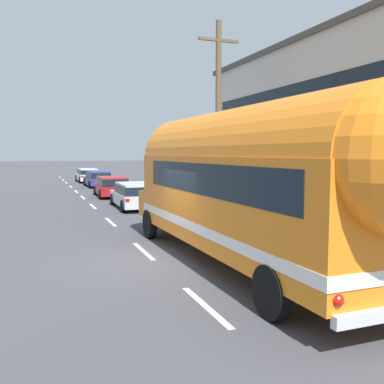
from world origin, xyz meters
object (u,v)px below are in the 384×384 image
(utility_pole, at_px, (218,119))
(car_third, at_px, (97,178))
(painted_bus, at_px, (249,180))
(car_fourth, at_px, (87,174))
(car_second, at_px, (111,185))
(car_lead, at_px, (135,194))

(utility_pole, bearing_deg, car_third, 96.03)
(utility_pole, distance_m, painted_bus, 8.17)
(car_third, relative_size, car_fourth, 0.96)
(painted_bus, xyz_separation_m, car_second, (-0.10, 19.61, -1.51))
(car_lead, xyz_separation_m, car_fourth, (0.09, 22.02, 0.01))
(car_third, xyz_separation_m, car_fourth, (-0.11, 6.50, 0.00))
(utility_pole, bearing_deg, painted_bus, -108.07)
(car_lead, height_order, car_third, same)
(utility_pole, bearing_deg, car_second, 101.85)
(car_second, height_order, car_third, same)
(car_lead, distance_m, car_second, 6.57)
(painted_bus, height_order, car_second, painted_bus)
(car_lead, relative_size, car_fourth, 1.00)
(painted_bus, height_order, car_third, painted_bus)
(painted_bus, distance_m, car_lead, 13.13)
(utility_pole, height_order, car_third, utility_pole)
(car_lead, xyz_separation_m, car_second, (-0.12, 6.57, 0.01))
(car_third, height_order, car_fourth, same)
(car_second, bearing_deg, utility_pole, -78.15)
(car_fourth, bearing_deg, utility_pole, -85.17)
(painted_bus, distance_m, car_third, 28.61)
(painted_bus, relative_size, car_second, 2.70)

